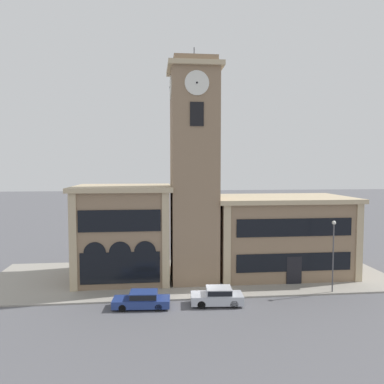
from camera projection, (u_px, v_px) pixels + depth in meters
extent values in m
plane|color=#56565B|center=(201.00, 300.00, 32.49)|extent=(300.00, 300.00, 0.00)
cube|color=gray|center=(193.00, 276.00, 39.27)|extent=(41.12, 13.68, 0.15)
cube|color=#897056|center=(194.00, 178.00, 37.10)|extent=(4.52, 4.52, 20.88)
cube|color=tan|center=(194.00, 69.00, 36.38)|extent=(5.22, 5.22, 0.45)
cube|color=#897056|center=(194.00, 63.00, 36.34)|extent=(4.16, 4.16, 0.60)
cylinder|color=#4C4C51|center=(194.00, 54.00, 36.28)|extent=(0.10, 0.10, 1.20)
cylinder|color=silver|center=(197.00, 83.00, 34.21)|extent=(2.26, 0.10, 2.26)
cylinder|color=black|center=(197.00, 83.00, 34.15)|extent=(0.18, 0.04, 0.18)
cylinder|color=silver|center=(171.00, 87.00, 36.26)|extent=(0.10, 2.26, 2.26)
cylinder|color=black|center=(170.00, 87.00, 36.26)|extent=(0.04, 0.18, 0.18)
cube|color=black|center=(197.00, 114.00, 34.42)|extent=(1.26, 0.10, 2.20)
cube|color=#897056|center=(124.00, 234.00, 38.77)|extent=(9.16, 8.58, 9.17)
cube|color=tan|center=(123.00, 188.00, 38.44)|extent=(9.86, 9.28, 0.45)
cube|color=tan|center=(73.00, 244.00, 34.01)|extent=(0.70, 0.16, 9.17)
cube|color=tan|center=(166.00, 242.00, 34.89)|extent=(0.70, 0.16, 9.17)
cube|color=black|center=(120.00, 221.00, 34.33)|extent=(7.51, 0.10, 2.02)
cube|color=black|center=(120.00, 268.00, 34.63)|extent=(7.33, 0.10, 2.93)
cylinder|color=black|center=(95.00, 253.00, 34.28)|extent=(2.02, 0.06, 2.02)
cylinder|color=black|center=(120.00, 252.00, 34.52)|extent=(2.02, 0.06, 2.02)
cylinder|color=black|center=(145.00, 252.00, 34.76)|extent=(2.02, 0.06, 2.02)
cube|color=#897056|center=(279.00, 237.00, 40.56)|extent=(14.00, 8.58, 7.91)
cube|color=tan|center=(280.00, 199.00, 40.27)|extent=(14.70, 9.28, 0.45)
cube|color=tan|center=(227.00, 247.00, 35.54)|extent=(0.70, 0.16, 7.91)
cube|color=tan|center=(360.00, 244.00, 36.93)|extent=(0.70, 0.16, 7.91)
cube|color=black|center=(295.00, 227.00, 36.14)|extent=(11.48, 0.10, 1.74)
cube|color=black|center=(294.00, 271.00, 36.42)|extent=(1.50, 0.12, 2.85)
cube|color=black|center=(294.00, 262.00, 36.37)|extent=(11.48, 0.10, 1.77)
cube|color=navy|center=(141.00, 302.00, 30.67)|extent=(4.76, 2.13, 0.64)
cube|color=navy|center=(144.00, 295.00, 30.63)|extent=(2.34, 1.78, 0.56)
cube|color=black|center=(144.00, 295.00, 30.63)|extent=(2.25, 1.81, 0.42)
cylinder|color=black|center=(122.00, 308.00, 29.84)|extent=(0.61, 0.26, 0.60)
cylinder|color=black|center=(125.00, 301.00, 31.42)|extent=(0.61, 0.26, 0.60)
cylinder|color=black|center=(159.00, 308.00, 29.94)|extent=(0.61, 0.26, 0.60)
cylinder|color=black|center=(160.00, 300.00, 31.52)|extent=(0.61, 0.26, 0.60)
cube|color=#B2B7C1|center=(217.00, 298.00, 31.32)|extent=(4.45, 2.18, 0.75)
cube|color=#B2B7C1|center=(219.00, 291.00, 31.28)|extent=(2.19, 1.84, 0.55)
cube|color=black|center=(219.00, 291.00, 31.28)|extent=(2.11, 1.87, 0.41)
cylinder|color=black|center=(201.00, 305.00, 30.45)|extent=(0.68, 0.27, 0.67)
cylinder|color=black|center=(200.00, 298.00, 32.11)|extent=(0.68, 0.27, 0.67)
cylinder|color=black|center=(234.00, 304.00, 30.55)|extent=(0.68, 0.27, 0.67)
cylinder|color=black|center=(231.00, 297.00, 32.21)|extent=(0.68, 0.27, 0.67)
cylinder|color=#4C4C51|center=(333.00, 258.00, 33.96)|extent=(0.12, 0.12, 6.19)
sphere|color=silver|center=(334.00, 223.00, 33.73)|extent=(0.36, 0.36, 0.36)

